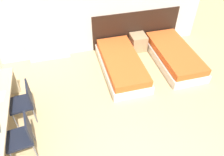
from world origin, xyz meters
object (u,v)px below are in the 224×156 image
bed_near_window (122,64)px  chair_near_notebook (22,135)px  nightstand (138,42)px  bed_near_door (174,56)px  chair_near_laptop (24,101)px

bed_near_window → chair_near_notebook: (-2.21, -1.70, 0.31)m
bed_near_window → nightstand: (0.71, 0.78, 0.03)m
nightstand → bed_near_door: bearing=-47.6°
chair_near_laptop → chair_near_notebook: size_ratio=1.00×
nightstand → chair_near_notebook: (-2.92, -2.48, 0.28)m
bed_near_door → nightstand: size_ratio=4.48×
bed_near_window → nightstand: size_ratio=4.48×
nightstand → chair_near_laptop: chair_near_laptop is taller
bed_near_door → chair_near_laptop: 3.76m
bed_near_door → chair_near_notebook: (-3.63, -1.70, 0.31)m
bed_near_door → chair_near_laptop: size_ratio=2.27×
nightstand → chair_near_notebook: size_ratio=0.51×
bed_near_window → bed_near_door: same height
bed_near_window → bed_near_door: (1.42, 0.00, 0.00)m
bed_near_window → chair_near_laptop: (-2.21, -0.93, 0.31)m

